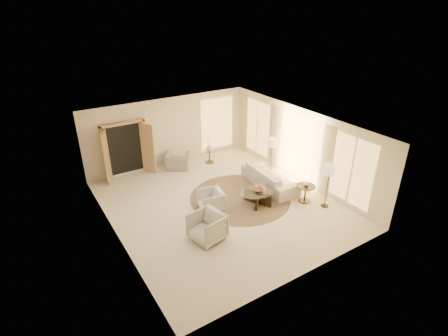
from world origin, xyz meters
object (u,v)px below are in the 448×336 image
armchair_left (211,200)px  floor_lamp_far (329,172)px  accent_chair (177,159)px  floor_lamp_near (272,144)px  coffee_table (258,196)px  end_table (305,191)px  end_vase (306,184)px  armchair_right (207,226)px  side_table (209,155)px  bowl (258,190)px  sofa (270,178)px  side_vase (209,147)px

armchair_left → floor_lamp_far: (3.36, -1.85, 0.90)m
accent_chair → floor_lamp_far: 6.11m
armchair_left → floor_lamp_near: bearing=117.9°
armchair_left → coffee_table: (1.55, -0.52, -0.08)m
end_table → end_vase: 0.28m
floor_lamp_far → armchair_right: bearing=172.3°
armchair_left → armchair_right: (-0.87, -1.28, 0.07)m
side_table → bowl: bearing=-94.5°
sofa → coffee_table: 1.36m
sofa → side_table: size_ratio=4.43×
floor_lamp_near → side_vase: 2.76m
armchair_right → end_vase: bearing=78.3°
end_table → side_table: (-1.16, 4.52, -0.08)m
armchair_right → side_table: (2.72, 4.54, -0.12)m
accent_chair → side_vase: 1.44m
sofa → side_table: sofa is taller
side_table → floor_lamp_far: floor_lamp_far is taller
end_table → accent_chair: bearing=118.6°
accent_chair → coffee_table: bearing=139.7°
floor_lamp_far → end_vase: floor_lamp_far is taller
floor_lamp_far → bowl: size_ratio=4.75×
coffee_table → floor_lamp_far: floor_lamp_far is taller
sofa → side_vase: side_vase is taller
end_table → sofa: bearing=102.7°
armchair_left → side_vase: side_vase is taller
end_table → side_vase: (-1.16, 4.52, 0.27)m
accent_chair → end_vase: bearing=152.7°
bowl → coffee_table: bearing=0.0°
coffee_table → side_table: (0.30, 3.78, 0.03)m
armchair_right → floor_lamp_near: 4.88m
sofa → floor_lamp_far: (0.69, -2.09, 0.93)m
sofa → end_vase: 1.57m
accent_chair → side_vase: accent_chair is taller
sofa → side_vase: bearing=18.6°
armchair_right → end_vase: (3.88, 0.03, 0.24)m
armchair_left → side_vase: 3.76m
end_vase → bowl: bearing=153.2°
sofa → armchair_right: 3.86m
floor_lamp_near → end_vase: (-0.35, -2.28, -0.58)m
end_table → bowl: 1.64m
armchair_left → end_vase: size_ratio=4.25×
floor_lamp_near → coffee_table: bearing=-139.6°
armchair_left → floor_lamp_far: bearing=72.0°
armchair_right → accent_chair: (1.32, 4.73, -0.03)m
armchair_right → side_vase: (2.72, 4.54, 0.24)m
sofa → accent_chair: size_ratio=2.55×
sofa → floor_lamp_near: floor_lamp_near is taller
floor_lamp_near → side_vase: bearing=124.0°
armchair_right → accent_chair: armchair_right is taller
floor_lamp_far → side_vase: (-1.51, 5.11, -0.60)m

